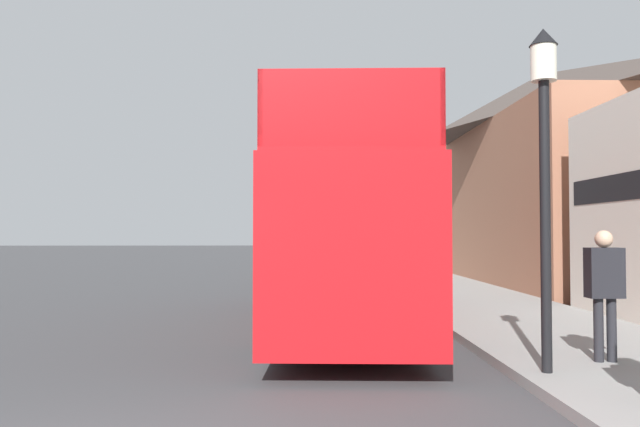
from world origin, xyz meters
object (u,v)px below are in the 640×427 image
object	(u,v)px
lamp_post_nearest	(544,132)
lamp_post_second	(433,160)
pedestrian_second	(604,282)
tour_bus	(346,234)
parked_car_ahead_of_bus	(350,269)
lamp_post_third	(387,198)

from	to	relation	value
lamp_post_nearest	lamp_post_second	world-z (taller)	lamp_post_second
pedestrian_second	lamp_post_nearest	xyz separation A→B (m)	(-1.04, -0.62, 1.94)
tour_bus	pedestrian_second	world-z (taller)	tour_bus
tour_bus	lamp_post_nearest	world-z (taller)	lamp_post_nearest
pedestrian_second	lamp_post_second	xyz separation A→B (m)	(-0.92, 6.80, 2.46)
parked_car_ahead_of_bus	pedestrian_second	size ratio (longest dim) A/B	2.55
lamp_post_third	lamp_post_nearest	bearing A→B (deg)	-89.96
parked_car_ahead_of_bus	pedestrian_second	distance (m)	12.44
pedestrian_second	lamp_post_nearest	world-z (taller)	lamp_post_nearest
parked_car_ahead_of_bus	pedestrian_second	world-z (taller)	pedestrian_second
lamp_post_second	parked_car_ahead_of_bus	bearing A→B (deg)	107.12
tour_bus	pedestrian_second	size ratio (longest dim) A/B	5.62
lamp_post_second	lamp_post_third	bearing A→B (deg)	91.02
parked_car_ahead_of_bus	lamp_post_second	size ratio (longest dim) A/B	0.87
pedestrian_second	lamp_post_second	world-z (taller)	lamp_post_second
lamp_post_third	parked_car_ahead_of_bus	bearing A→B (deg)	-126.29
lamp_post_third	tour_bus	bearing A→B (deg)	-102.31
parked_car_ahead_of_bus	tour_bus	bearing A→B (deg)	-92.20
lamp_post_nearest	lamp_post_second	distance (m)	7.44
tour_bus	lamp_post_third	size ratio (longest dim) A/B	2.28
pedestrian_second	lamp_post_second	distance (m)	7.29
tour_bus	lamp_post_nearest	distance (m)	5.48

